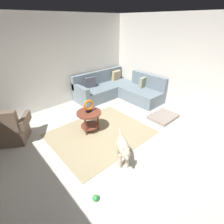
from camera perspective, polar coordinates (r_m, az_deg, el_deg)
name	(u,v)px	position (r m, az deg, el deg)	size (l,w,h in m)	color
ground_plane	(115,152)	(3.76, 1.04, -13.65)	(6.00, 6.00, 0.10)	beige
wall_back	(47,64)	(5.42, -21.25, 14.94)	(6.00, 0.12, 2.70)	silver
wall_right	(192,66)	(5.36, 25.65, 13.94)	(0.12, 6.00, 2.70)	silver
area_rug	(100,133)	(4.21, -3.98, -7.33)	(2.30, 1.90, 0.01)	tan
sectional_couch	(118,90)	(6.02, 1.93, 7.51)	(2.20, 2.25, 0.88)	slate
armchair	(10,130)	(4.43, -31.46, -5.19)	(1.00, 0.93, 0.88)	brown
side_table	(89,116)	(4.13, -7.83, -1.52)	(0.60, 0.60, 0.54)	brown
torus_sculpture	(88,106)	(3.99, -8.11, 2.12)	(0.28, 0.08, 0.33)	black
dog_bed_mat	(163,117)	(5.04, 17.14, -1.50)	(0.80, 0.60, 0.09)	gray
dog	(123,148)	(3.23, 3.78, -12.17)	(0.53, 0.73, 0.63)	beige
dog_toy_ball	(96,198)	(2.95, -5.67, -27.24)	(0.10, 0.10, 0.10)	green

